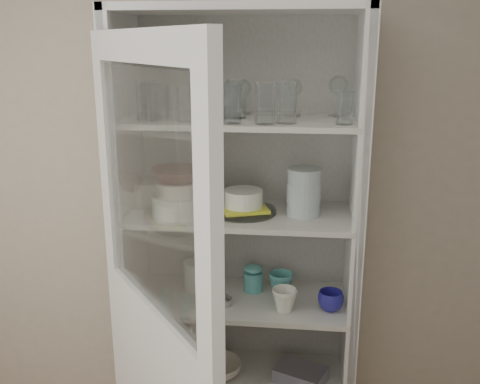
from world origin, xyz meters
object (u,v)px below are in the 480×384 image
Objects in this scene: terracotta_bowl at (178,175)px; measuring_cups at (216,300)px; plate_stack_back at (154,190)px; goblet_0 at (146,96)px; cupboard_door at (157,365)px; goblet_3 at (338,94)px; white_canister at (196,275)px; goblet_1 at (243,96)px; mug_blue at (331,301)px; goblet_2 at (293,96)px; plate_stack_front at (179,204)px; cream_bowl at (179,188)px; mug_teal at (281,284)px; yellow_trivet at (243,208)px; teal_jar at (253,279)px; cream_dish at (219,368)px; mug_white at (284,300)px; pantry_cabinet at (242,274)px; white_ramekin at (244,198)px; glass_platter at (243,211)px; tin_box at (301,375)px; grey_bowl_stack at (304,192)px.

measuring_cups is at bearing -9.96° from terracotta_bowl.
goblet_0 is at bearing -90.00° from plate_stack_back.
measuring_cups is (0.13, 0.49, 0.01)m from cupboard_door.
white_canister is (-0.61, -0.04, -0.83)m from goblet_3.
goblet_1 is 0.95m from mug_blue.
plate_stack_front is at bearing -163.35° from goblet_2.
cream_bowl reaches higher than mug_blue.
plate_stack_front is 2.08× the size of mug_teal.
terracotta_bowl is 1.17× the size of yellow_trivet.
cream_dish is at bearing -151.39° from teal_jar.
white_canister is (-0.41, 0.17, 0.02)m from mug_white.
goblet_2 is at bearing 3.83° from teal_jar.
pantry_cabinet reaches higher than white_ramekin.
cream_bowl is at bearing 180.00° from plate_stack_front.
goblet_2 reaches higher than white_ramekin.
goblet_3 is 0.87m from mug_teal.
plate_stack_front is 2.24× the size of measuring_cups.
plate_stack_front is at bearing -40.79° from goblet_0.
goblet_1 is 0.56× the size of glass_platter.
tin_box is at bearing 4.11° from cream_bowl.
terracotta_bowl is at bearing -163.48° from cream_dish.
teal_jar is at bearing -1.14° from goblet_0.
mug_blue is at bearing -12.72° from white_canister.
grey_bowl_stack is at bearing 59.68° from mug_white.
teal_jar is at bearing -175.47° from goblet_3.
goblet_1 reaches higher than goblet_0.
plate_stack_back reaches higher than mug_teal.
white_ramekin reaches higher than white_canister.
goblet_1 is at bearing 149.01° from mug_teal.
mug_teal reaches higher than mug_white.
glass_platter is at bearing 9.55° from terracotta_bowl.
pantry_cabinet is 11.03× the size of cream_bowl.
mug_white is at bearing -6.30° from cream_bowl.
cream_bowl reaches higher than teal_jar.
goblet_3 is 1.03m from white_canister.
goblet_0 reaches higher than cream_dish.
cream_bowl reaches higher than white_ramekin.
cupboard_door is 0.74m from yellow_trivet.
measuring_cups is at bearing -51.39° from white_canister.
mug_blue is (-0.00, -0.18, -0.85)m from goblet_3.
measuring_cups is (-0.11, -0.07, -0.40)m from yellow_trivet.
glass_platter is 0.41m from mug_white.
plate_stack_back reaches higher than mug_blue.
cream_dish is (-0.11, 0.00, -0.83)m from white_ramekin.
grey_bowl_stack is at bearing -21.41° from teal_jar.
terracotta_bowl is at bearing -163.35° from goblet_2.
goblet_0 is 1.13× the size of white_canister.
measuring_cups is (0.15, -0.03, -0.55)m from terracotta_bowl.
plate_stack_back is 0.45m from glass_platter.
mug_teal is at bearing 12.12° from cream_dish.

